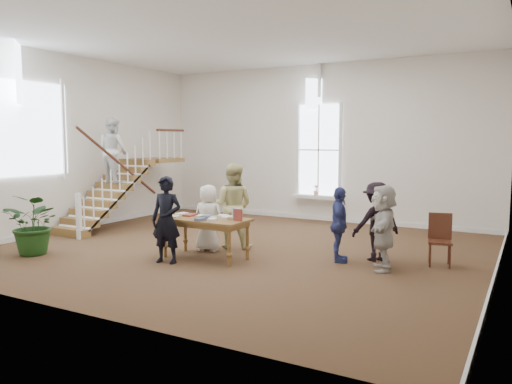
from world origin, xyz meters
The scene contains 12 objects.
ground centered at (0.00, 0.00, 0.00)m, with size 10.00×10.00×0.00m, color #412819.
room_shell centered at (0.00, 4.39, 0.40)m, with size 10.49×10.00×10.00m.
staircase centered at (-4.34, 0.75, 1.62)m, with size 1.10×4.10×2.92m.
library_table centered at (-0.15, -1.06, 0.72)m, with size 1.73×0.88×0.87m.
police_officer centered at (-0.60, -1.72, 0.83)m, with size 0.61×0.40×1.66m, color black.
elderly_woman centered at (-0.50, -0.47, 0.70)m, with size 0.69×0.45×1.41m, color white.
person_yellow centered at (-0.20, 0.03, 0.92)m, with size 0.89×0.70×1.84m, color #CAC27E.
woman_cluster_a centered at (2.24, -0.05, 0.72)m, with size 0.85×0.35×1.45m, color navy.
woman_cluster_b centered at (2.84, 0.40, 0.77)m, with size 0.99×0.57×1.53m, color black.
woman_cluster_c centered at (3.14, -0.25, 0.77)m, with size 1.44×0.46×1.55m, color #B9B2A7.
floor_plant centered at (-3.40, -2.48, 0.63)m, with size 1.13×0.98×1.26m, color #183D13.
side_chair centered at (3.98, 0.64, 0.54)m, with size 0.50×0.50×0.97m.
Camera 1 is at (5.43, -9.07, 2.35)m, focal length 35.00 mm.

